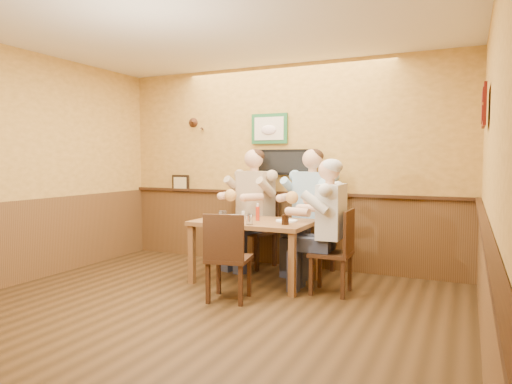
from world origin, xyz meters
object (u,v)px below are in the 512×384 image
(chair_right_end, at_px, (331,251))
(diner_blue_polo, at_px, (313,217))
(dining_table, at_px, (254,228))
(pepper_shaker, at_px, (249,217))
(water_glass_mid, at_px, (250,220))
(cola_tumbler, at_px, (285,220))
(hot_sauce_bottle, at_px, (258,213))
(water_glass_left, at_px, (223,216))
(chair_near_side, at_px, (229,256))
(diner_tan_shirt, at_px, (255,214))
(chair_back_left, at_px, (255,230))
(chair_back_right, at_px, (313,234))
(salt_shaker, at_px, (243,215))
(diner_white_elder, at_px, (331,233))

(chair_right_end, bearing_deg, diner_blue_polo, -151.49)
(dining_table, xyz_separation_m, pepper_shaker, (-0.02, -0.09, 0.14))
(diner_blue_polo, xyz_separation_m, water_glass_mid, (-0.40, -1.10, 0.08))
(chair_right_end, height_order, diner_blue_polo, diner_blue_polo)
(cola_tumbler, height_order, hot_sauce_bottle, hot_sauce_bottle)
(diner_blue_polo, bearing_deg, water_glass_mid, -95.78)
(chair_right_end, distance_m, cola_tumbler, 0.62)
(water_glass_left, height_order, pepper_shaker, water_glass_left)
(chair_near_side, xyz_separation_m, diner_tan_shirt, (-0.39, 1.50, 0.26))
(diner_blue_polo, height_order, cola_tumbler, diner_blue_polo)
(cola_tumbler, bearing_deg, chair_back_left, 131.53)
(chair_near_side, bearing_deg, diner_blue_polo, -116.99)
(chair_back_right, xyz_separation_m, pepper_shaker, (-0.52, -0.85, 0.29))
(chair_back_left, height_order, pepper_shaker, chair_back_left)
(diner_blue_polo, bearing_deg, hot_sauce_bottle, -107.51)
(cola_tumbler, height_order, salt_shaker, cola_tumbler)
(chair_back_left, relative_size, diner_blue_polo, 0.70)
(chair_back_right, distance_m, diner_tan_shirt, 0.85)
(chair_near_side, distance_m, water_glass_left, 0.71)
(chair_back_right, bearing_deg, diner_tan_shirt, -163.52)
(pepper_shaker, bearing_deg, chair_near_side, -82.01)
(diner_tan_shirt, relative_size, salt_shaker, 14.38)
(diner_blue_polo, height_order, pepper_shaker, diner_blue_polo)
(chair_right_end, height_order, diner_white_elder, diner_white_elder)
(chair_right_end, xyz_separation_m, water_glass_mid, (-0.87, -0.27, 0.34))
(water_glass_left, bearing_deg, cola_tumbler, 7.00)
(chair_near_side, xyz_separation_m, hot_sauce_bottle, (-0.03, 0.78, 0.38))
(hot_sauce_bottle, bearing_deg, dining_table, -166.05)
(salt_shaker, bearing_deg, diner_blue_polo, 47.58)
(chair_back_left, height_order, diner_blue_polo, diner_blue_polo)
(dining_table, height_order, diner_white_elder, diner_white_elder)
(diner_blue_polo, relative_size, water_glass_left, 11.03)
(water_glass_mid, height_order, hot_sauce_bottle, hot_sauce_bottle)
(diner_tan_shirt, height_order, diner_blue_polo, diner_tan_shirt)
(water_glass_left, distance_m, salt_shaker, 0.32)
(diner_tan_shirt, relative_size, diner_white_elder, 1.09)
(diner_tan_shirt, bearing_deg, pepper_shaker, -54.44)
(chair_right_end, height_order, hot_sauce_bottle, hot_sauce_bottle)
(chair_right_end, height_order, diner_tan_shirt, diner_tan_shirt)
(chair_right_end, relative_size, diner_tan_shirt, 0.64)
(chair_back_left, distance_m, salt_shaker, 0.76)
(chair_back_right, bearing_deg, diner_blue_polo, 0.00)
(dining_table, height_order, water_glass_mid, water_glass_mid)
(chair_right_end, xyz_separation_m, water_glass_left, (-1.27, -0.19, 0.35))
(diner_tan_shirt, distance_m, diner_blue_polo, 0.82)
(chair_back_left, xyz_separation_m, water_glass_left, (0.03, -0.99, 0.30))
(water_glass_mid, bearing_deg, salt_shaker, 125.55)
(water_glass_mid, height_order, salt_shaker, water_glass_mid)
(diner_tan_shirt, bearing_deg, cola_tumbler, -32.99)
(diner_tan_shirt, bearing_deg, chair_near_side, -59.76)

